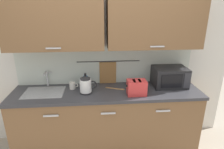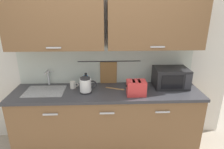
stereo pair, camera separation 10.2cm
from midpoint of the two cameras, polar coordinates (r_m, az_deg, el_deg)
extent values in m
cube|color=brown|center=(2.82, -0.46, -13.58)|extent=(2.50, 0.60, 0.86)
cube|color=#B7B7BC|center=(2.46, -16.76, -11.32)|extent=(0.18, 0.02, 0.02)
cube|color=#B7B7BC|center=(2.39, -0.24, -11.47)|extent=(0.18, 0.02, 0.02)
cube|color=#B7B7BC|center=(2.50, 15.98, -10.71)|extent=(0.18, 0.02, 0.02)
cube|color=#333338|center=(2.60, -0.49, -5.25)|extent=(2.53, 0.63, 0.04)
cube|color=#9EA0A5|center=(2.73, -18.27, -5.57)|extent=(0.52, 0.38, 0.09)
cube|color=silver|center=(2.78, -0.73, 4.58)|extent=(3.70, 0.06, 2.50)
cube|color=beige|center=(2.77, -0.70, 2.89)|extent=(2.50, 0.01, 0.55)
cube|color=brown|center=(2.56, -15.59, 15.09)|extent=(1.23, 0.33, 0.70)
cube|color=#B7B7BC|center=(2.43, -15.83, 7.68)|extent=(0.18, 0.01, 0.02)
cube|color=brown|center=(2.59, 14.08, 15.27)|extent=(1.23, 0.33, 0.70)
cube|color=#B7B7BC|center=(2.46, 14.60, 7.96)|extent=(0.18, 0.01, 0.02)
cylinder|color=#333338|center=(2.74, 0.24, 3.93)|extent=(0.90, 0.01, 0.01)
cube|color=olive|center=(2.79, 0.00, 0.34)|extent=(0.24, 0.02, 0.34)
cylinder|color=#B2B5BA|center=(2.88, -17.42, -0.83)|extent=(0.03, 0.03, 0.22)
cylinder|color=#B2B5BA|center=(2.77, -18.03, 0.52)|extent=(0.02, 0.16, 0.02)
cube|color=#B2B5BA|center=(2.84, -16.82, 0.88)|extent=(0.07, 0.02, 0.01)
cube|color=black|center=(2.81, 18.06, -0.86)|extent=(0.46, 0.34, 0.27)
cube|color=black|center=(2.64, 18.59, -2.20)|extent=(0.29, 0.01, 0.18)
cube|color=#2D2D33|center=(2.73, 22.81, -2.07)|extent=(0.09, 0.01, 0.21)
cylinder|color=black|center=(2.55, -6.68, -5.12)|extent=(0.16, 0.16, 0.02)
cylinder|color=white|center=(2.52, -6.76, -3.17)|extent=(0.15, 0.15, 0.17)
cylinder|color=#262628|center=(2.48, -6.85, -1.15)|extent=(0.13, 0.13, 0.02)
torus|color=black|center=(2.51, -4.65, -2.97)|extent=(0.11, 0.02, 0.11)
cylinder|color=#3F8CD8|center=(2.72, -6.68, -1.92)|extent=(0.06, 0.06, 0.16)
cylinder|color=black|center=(2.68, -6.76, 0.03)|extent=(0.03, 0.03, 0.04)
cylinder|color=silver|center=(2.69, -10.52, -3.07)|extent=(0.08, 0.08, 0.09)
torus|color=silver|center=(2.69, -9.42, -3.03)|extent=(0.06, 0.01, 0.06)
cylinder|color=#A5ADB7|center=(2.75, 7.66, -2.66)|extent=(0.17, 0.17, 0.07)
torus|color=#A5ADB7|center=(2.74, 7.69, -2.05)|extent=(0.21, 0.21, 0.01)
cube|color=red|center=(2.46, 8.40, -3.98)|extent=(0.24, 0.17, 0.19)
cube|color=black|center=(2.42, 7.69, -2.07)|extent=(0.03, 0.12, 0.01)
cube|color=black|center=(2.43, 9.32, -2.04)|extent=(0.03, 0.12, 0.01)
cube|color=black|center=(2.43, 5.46, -3.44)|extent=(0.02, 0.02, 0.02)
cube|color=#9E7042|center=(2.65, 1.50, -4.15)|extent=(0.21, 0.10, 0.01)
ellipsoid|color=#9E7042|center=(2.61, 4.33, -4.49)|extent=(0.07, 0.06, 0.01)
camera|label=1|loc=(0.05, -88.85, 0.41)|focal=30.70mm
camera|label=2|loc=(0.05, 91.15, -0.41)|focal=30.70mm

